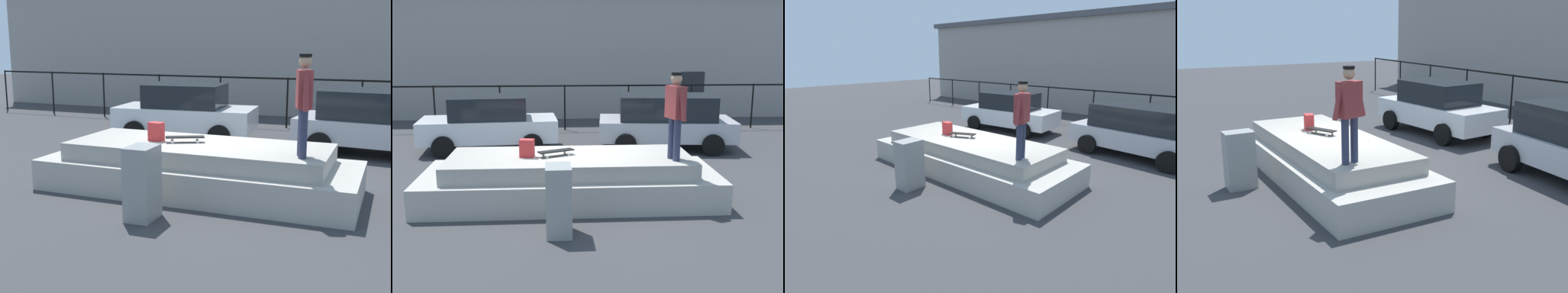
{
  "view_description": "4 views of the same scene",
  "coord_description": "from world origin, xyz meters",
  "views": [
    {
      "loc": [
        3.57,
        -9.66,
        2.91
      ],
      "look_at": [
        -0.55,
        0.65,
        0.63
      ],
      "focal_mm": 47.36,
      "sensor_mm": 36.0,
      "label": 1
    },
    {
      "loc": [
        -0.28,
        -10.28,
        3.31
      ],
      "look_at": [
        0.43,
        0.9,
        0.84
      ],
      "focal_mm": 44.21,
      "sensor_mm": 36.0,
      "label": 2
    },
    {
      "loc": [
        6.11,
        -6.73,
        3.26
      ],
      "look_at": [
        -0.51,
        0.46,
        0.43
      ],
      "focal_mm": 29.27,
      "sensor_mm": 36.0,
      "label": 3
    },
    {
      "loc": [
        9.36,
        -4.62,
        3.41
      ],
      "look_at": [
        0.16,
        0.59,
        0.63
      ],
      "focal_mm": 42.98,
      "sensor_mm": 36.0,
      "label": 4
    }
  ],
  "objects": [
    {
      "name": "backpack",
      "position": [
        -0.92,
        -0.55,
        1.14
      ],
      "size": [
        0.31,
        0.25,
        0.37
      ],
      "primitive_type": "cube",
      "rotation": [
        0.0,
        0.0,
        2.94
      ],
      "color": "red",
      "rests_on": "concrete_ledge"
    },
    {
      "name": "utility_box",
      "position": [
        -0.28,
        -2.39,
        0.62
      ],
      "size": [
        0.45,
        0.61,
        1.24
      ],
      "primitive_type": "cube",
      "rotation": [
        0.0,
        0.0,
        0.02
      ],
      "color": "gray",
      "rests_on": "ground_plane"
    },
    {
      "name": "skateboard",
      "position": [
        -0.32,
        -0.49,
        1.05
      ],
      "size": [
        0.78,
        0.51,
        0.12
      ],
      "color": "black",
      "rests_on": "concrete_ledge"
    },
    {
      "name": "ground_plane",
      "position": [
        0.0,
        0.0,
        0.0
      ],
      "size": [
        60.0,
        60.0,
        0.0
      ],
      "primitive_type": "plane",
      "color": "#38383A"
    },
    {
      "name": "skateboarder",
      "position": [
        2.06,
        -0.96,
        1.97
      ],
      "size": [
        0.35,
        0.78,
        1.75
      ],
      "color": "#2D334C",
      "rests_on": "concrete_ledge"
    },
    {
      "name": "concrete_ledge",
      "position": [
        -0.03,
        -0.48,
        0.43
      ],
      "size": [
        6.17,
        2.39,
        0.95
      ],
      "color": "#ADA89E",
      "rests_on": "ground_plane"
    },
    {
      "name": "car_white_sedan_near",
      "position": [
        -2.38,
        4.42,
        0.85
      ],
      "size": [
        4.24,
        2.3,
        1.67
      ],
      "color": "white",
      "rests_on": "ground_plane"
    }
  ]
}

